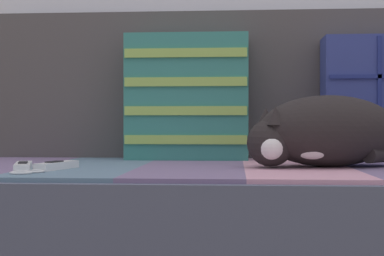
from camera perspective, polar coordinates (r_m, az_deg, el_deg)
name	(u,v)px	position (r m, az deg, el deg)	size (l,w,h in m)	color
couch	(244,241)	(1.62, 5.02, -10.83)	(1.71, 0.92, 0.40)	brown
sofa_backrest	(242,86)	(1.98, 4.87, 4.11)	(1.68, 0.14, 0.48)	#474242
throw_pillow_striped	(187,97)	(1.84, -0.47, 3.00)	(0.38, 0.14, 0.39)	#337A70
sleeping_cat	(323,133)	(1.54, 12.61, -0.46)	(0.44, 0.32, 0.18)	black
game_remote_near	(55,166)	(1.46, -13.13, -3.61)	(0.09, 0.20, 0.02)	white
game_remote_far	(23,167)	(1.45, -16.07, -3.65)	(0.10, 0.21, 0.02)	white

